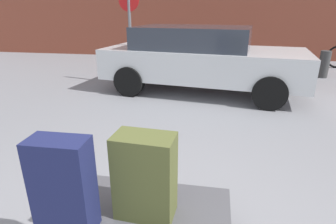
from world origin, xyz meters
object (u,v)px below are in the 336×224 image
Objects in this scene: bollard_kerb_near at (273,63)px; suitcase_navy_stacked_top at (63,187)px; suitcase_olive_center at (145,176)px; bollard_kerb_mid at (324,64)px; parked_car at (201,58)px; luggage_cart at (141,218)px; no_parking_sign at (130,27)px.

suitcase_navy_stacked_top is at bearing -110.32° from bollard_kerb_near.
suitcase_olive_center is 0.87× the size of bollard_kerb_mid.
bollard_kerb_near is 1.00× the size of bollard_kerb_mid.
suitcase_olive_center is 0.14× the size of parked_car.
parked_car is (0.15, 4.54, 0.49)m from luggage_cart.
luggage_cart is 1.97× the size of suitcase_navy_stacked_top.
parked_car reaches higher than bollard_kerb_mid.
luggage_cart is 5.17m from no_parking_sign.
parked_car is at bearing -134.71° from bollard_kerb_near.
parked_car reaches higher than suitcase_olive_center.
bollard_kerb_near is at bearing 72.37° from luggage_cart.
no_parking_sign reaches higher than luggage_cart.
bollard_kerb_mid is 5.30m from no_parking_sign.
bollard_kerb_mid is at bearing 18.56° from no_parking_sign.
no_parking_sign is at bearing 170.75° from parked_car.
parked_car is at bearing -149.26° from bollard_kerb_mid.
suitcase_navy_stacked_top is (-0.43, -0.25, 0.41)m from luggage_cart.
luggage_cart is at bearing 29.02° from suitcase_navy_stacked_top.
parked_car is 2.04× the size of no_parking_sign.
bollard_kerb_near reaches higher than luggage_cart.
luggage_cart is 0.39m from suitcase_olive_center.
luggage_cart is 7.30m from bollard_kerb_mid.
suitcase_olive_center is 6.79m from bollard_kerb_near.
suitcase_olive_center is 0.93× the size of suitcase_navy_stacked_top.
bollard_kerb_mid is at bearing 59.12° from suitcase_navy_stacked_top.
no_parking_sign is (-1.69, 0.27, 0.62)m from parked_car.
no_parking_sign is (-1.11, 5.06, 0.70)m from suitcase_navy_stacked_top.
luggage_cart is 6.78m from bollard_kerb_near.
suitcase_navy_stacked_top is 7.74m from bollard_kerb_mid.
bollard_kerb_mid is (1.33, 0.00, 0.00)m from bollard_kerb_near.
suitcase_navy_stacked_top is 0.94× the size of bollard_kerb_near.
bollard_kerb_near is (2.49, 6.72, -0.32)m from suitcase_navy_stacked_top.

